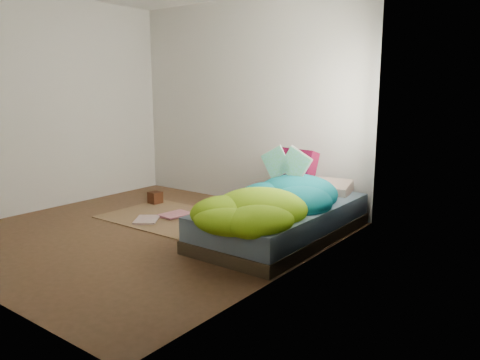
% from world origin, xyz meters
% --- Properties ---
extents(ground, '(3.50, 3.50, 0.00)m').
position_xyz_m(ground, '(0.00, 0.00, 0.00)').
color(ground, '#49301C').
rests_on(ground, ground).
extents(room_walls, '(3.54, 3.54, 2.62)m').
position_xyz_m(room_walls, '(0.01, 0.01, 1.63)').
color(room_walls, silver).
rests_on(room_walls, ground).
extents(bed, '(1.00, 2.00, 0.34)m').
position_xyz_m(bed, '(1.22, 0.72, 0.17)').
color(bed, '#3B2C20').
rests_on(bed, ground).
extents(duvet, '(0.96, 1.84, 0.34)m').
position_xyz_m(duvet, '(1.22, 0.50, 0.51)').
color(duvet, '#066467').
rests_on(duvet, bed).
extents(rug, '(1.60, 1.10, 0.01)m').
position_xyz_m(rug, '(-0.15, 0.55, 0.01)').
color(rug, brown).
rests_on(rug, ground).
extents(pillow_floral, '(0.58, 0.41, 0.12)m').
position_xyz_m(pillow_floral, '(1.31, 1.48, 0.40)').
color(pillow_floral, beige).
rests_on(pillow_floral, bed).
extents(pillow_magenta, '(0.48, 0.22, 0.47)m').
position_xyz_m(pillow_magenta, '(0.97, 1.37, 0.57)').
color(pillow_magenta, '#450428').
rests_on(pillow_magenta, bed).
extents(open_book, '(0.46, 0.16, 0.28)m').
position_xyz_m(open_book, '(1.10, 0.94, 0.82)').
color(open_book, green).
rests_on(open_book, duvet).
extents(wooden_box, '(0.16, 0.16, 0.15)m').
position_xyz_m(wooden_box, '(-0.85, 0.91, 0.09)').
color(wooden_box, '#3E1E0E').
rests_on(wooden_box, rug).
extents(floor_book_a, '(0.40, 0.42, 0.03)m').
position_xyz_m(floor_book_a, '(-0.40, 0.19, 0.02)').
color(floor_book_a, beige).
rests_on(floor_book_a, rug).
extents(floor_book_b, '(0.30, 0.38, 0.03)m').
position_xyz_m(floor_book_b, '(-0.31, 0.62, 0.03)').
color(floor_book_b, '#D1788C').
rests_on(floor_book_b, rug).
extents(floor_book_c, '(0.37, 0.35, 0.02)m').
position_xyz_m(floor_book_c, '(0.33, 0.20, 0.02)').
color(floor_book_c, '#C4B780').
rests_on(floor_book_c, rug).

